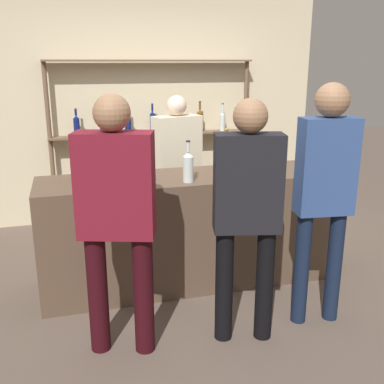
{
  "coord_description": "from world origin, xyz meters",
  "views": [
    {
      "loc": [
        -0.97,
        -3.5,
        1.88
      ],
      "look_at": [
        0.0,
        0.0,
        0.82
      ],
      "focal_mm": 42.0,
      "sensor_mm": 36.0,
      "label": 1
    }
  ],
  "objects_px": {
    "ice_bucket": "(133,170)",
    "customer_center": "(247,205)",
    "server_behind_counter": "(177,160)",
    "customer_left": "(117,210)",
    "customer_right": "(325,185)",
    "counter_bottle_0": "(88,163)",
    "counter_bottle_1": "(226,152)",
    "counter_bottle_3": "(84,168)",
    "counter_bottle_2": "(188,166)"
  },
  "relations": [
    {
      "from": "ice_bucket",
      "to": "customer_center",
      "type": "distance_m",
      "value": 1.04
    },
    {
      "from": "ice_bucket",
      "to": "server_behind_counter",
      "type": "relative_size",
      "value": 0.15
    },
    {
      "from": "customer_left",
      "to": "customer_right",
      "type": "height_order",
      "value": "customer_right"
    },
    {
      "from": "server_behind_counter",
      "to": "customer_center",
      "type": "relative_size",
      "value": 0.93
    },
    {
      "from": "counter_bottle_0",
      "to": "customer_right",
      "type": "height_order",
      "value": "customer_right"
    },
    {
      "from": "ice_bucket",
      "to": "customer_left",
      "type": "bearing_deg",
      "value": -106.13
    },
    {
      "from": "counter_bottle_1",
      "to": "customer_right",
      "type": "height_order",
      "value": "customer_right"
    },
    {
      "from": "counter_bottle_3",
      "to": "customer_right",
      "type": "bearing_deg",
      "value": -28.57
    },
    {
      "from": "counter_bottle_0",
      "to": "customer_right",
      "type": "relative_size",
      "value": 0.19
    },
    {
      "from": "server_behind_counter",
      "to": "customer_right",
      "type": "height_order",
      "value": "customer_right"
    },
    {
      "from": "customer_left",
      "to": "customer_center",
      "type": "height_order",
      "value": "customer_left"
    },
    {
      "from": "counter_bottle_0",
      "to": "customer_left",
      "type": "height_order",
      "value": "customer_left"
    },
    {
      "from": "counter_bottle_0",
      "to": "counter_bottle_3",
      "type": "bearing_deg",
      "value": -104.74
    },
    {
      "from": "counter_bottle_2",
      "to": "customer_left",
      "type": "distance_m",
      "value": 0.91
    },
    {
      "from": "counter_bottle_3",
      "to": "ice_bucket",
      "type": "height_order",
      "value": "counter_bottle_3"
    },
    {
      "from": "counter_bottle_1",
      "to": "customer_center",
      "type": "relative_size",
      "value": 0.21
    },
    {
      "from": "customer_center",
      "to": "counter_bottle_1",
      "type": "bearing_deg",
      "value": 0.41
    },
    {
      "from": "counter_bottle_1",
      "to": "ice_bucket",
      "type": "height_order",
      "value": "counter_bottle_1"
    },
    {
      "from": "ice_bucket",
      "to": "server_behind_counter",
      "type": "height_order",
      "value": "server_behind_counter"
    },
    {
      "from": "ice_bucket",
      "to": "customer_right",
      "type": "bearing_deg",
      "value": -31.73
    },
    {
      "from": "customer_center",
      "to": "ice_bucket",
      "type": "bearing_deg",
      "value": 50.06
    },
    {
      "from": "counter_bottle_1",
      "to": "customer_left",
      "type": "xyz_separation_m",
      "value": [
        -1.08,
        -1.02,
        -0.11
      ]
    },
    {
      "from": "server_behind_counter",
      "to": "counter_bottle_0",
      "type": "bearing_deg",
      "value": -66.57
    },
    {
      "from": "counter_bottle_1",
      "to": "customer_left",
      "type": "relative_size",
      "value": 0.21
    },
    {
      "from": "counter_bottle_0",
      "to": "counter_bottle_1",
      "type": "xyz_separation_m",
      "value": [
        1.2,
        0.02,
        0.02
      ]
    },
    {
      "from": "counter_bottle_1",
      "to": "customer_left",
      "type": "bearing_deg",
      "value": -136.63
    },
    {
      "from": "counter_bottle_3",
      "to": "customer_center",
      "type": "relative_size",
      "value": 0.19
    },
    {
      "from": "customer_left",
      "to": "customer_center",
      "type": "xyz_separation_m",
      "value": [
        0.83,
        -0.09,
        -0.01
      ]
    },
    {
      "from": "counter_bottle_0",
      "to": "counter_bottle_2",
      "type": "distance_m",
      "value": 0.83
    },
    {
      "from": "counter_bottle_2",
      "to": "customer_center",
      "type": "bearing_deg",
      "value": -74.86
    },
    {
      "from": "customer_left",
      "to": "customer_center",
      "type": "distance_m",
      "value": 0.84
    },
    {
      "from": "counter_bottle_1",
      "to": "customer_left",
      "type": "distance_m",
      "value": 1.49
    },
    {
      "from": "counter_bottle_3",
      "to": "customer_right",
      "type": "xyz_separation_m",
      "value": [
        1.59,
        -0.87,
        -0.03
      ]
    },
    {
      "from": "counter_bottle_1",
      "to": "server_behind_counter",
      "type": "relative_size",
      "value": 0.23
    },
    {
      "from": "customer_center",
      "to": "customer_left",
      "type": "bearing_deg",
      "value": 97.09
    },
    {
      "from": "counter_bottle_0",
      "to": "counter_bottle_3",
      "type": "distance_m",
      "value": 0.16
    },
    {
      "from": "customer_center",
      "to": "counter_bottle_0",
      "type": "bearing_deg",
      "value": 54.11
    },
    {
      "from": "customer_center",
      "to": "counter_bottle_3",
      "type": "bearing_deg",
      "value": 59.74
    },
    {
      "from": "counter_bottle_2",
      "to": "counter_bottle_3",
      "type": "relative_size",
      "value": 1.06
    },
    {
      "from": "counter_bottle_0",
      "to": "counter_bottle_1",
      "type": "distance_m",
      "value": 1.2
    },
    {
      "from": "counter_bottle_2",
      "to": "customer_left",
      "type": "height_order",
      "value": "customer_left"
    },
    {
      "from": "counter_bottle_2",
      "to": "counter_bottle_0",
      "type": "bearing_deg",
      "value": 154.66
    },
    {
      "from": "counter_bottle_3",
      "to": "counter_bottle_2",
      "type": "bearing_deg",
      "value": -14.12
    },
    {
      "from": "counter_bottle_3",
      "to": "customer_right",
      "type": "relative_size",
      "value": 0.18
    },
    {
      "from": "server_behind_counter",
      "to": "counter_bottle_1",
      "type": "bearing_deg",
      "value": 3.36
    },
    {
      "from": "counter_bottle_1",
      "to": "server_behind_counter",
      "type": "distance_m",
      "value": 0.82
    },
    {
      "from": "counter_bottle_1",
      "to": "counter_bottle_2",
      "type": "relative_size",
      "value": 1.07
    },
    {
      "from": "server_behind_counter",
      "to": "customer_right",
      "type": "xyz_separation_m",
      "value": [
        0.62,
        -1.8,
        0.16
      ]
    },
    {
      "from": "server_behind_counter",
      "to": "customer_right",
      "type": "relative_size",
      "value": 0.89
    },
    {
      "from": "counter_bottle_2",
      "to": "customer_right",
      "type": "relative_size",
      "value": 0.19
    }
  ]
}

